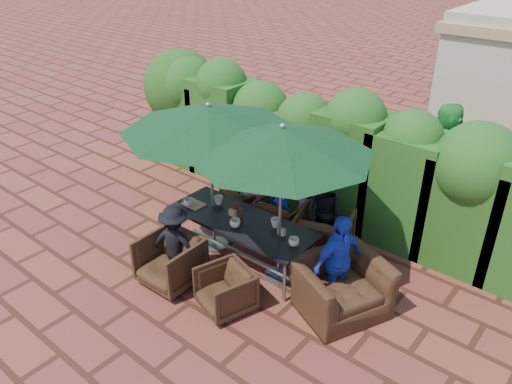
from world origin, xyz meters
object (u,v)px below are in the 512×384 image
Objects in this scene: umbrella_right at (282,141)px; chair_far_left at (246,201)px; dining_table at (241,224)px; chair_far_right at (323,233)px; umbrella_left at (209,119)px; chair_near_left at (170,259)px; chair_far_mid at (283,216)px; chair_near_right at (225,288)px; chair_end_right at (341,279)px.

umbrella_right reaches higher than chair_far_left.
chair_far_right is at bearing 45.38° from dining_table.
umbrella_left reaches higher than chair_near_left.
chair_far_right is (0.86, -0.07, 0.04)m from chair_far_mid.
dining_table is 1.66m from umbrella_left.
umbrella_right is at bearing 121.56° from chair_far_mid.
chair_far_mid is 1.12× the size of chair_near_right.
chair_far_right is at bearing 67.99° from chair_end_right.
umbrella_right is at bearing 42.84° from chair_near_left.
dining_table is 3.45× the size of chair_near_right.
chair_far_mid reaches higher than dining_table.
dining_table reaches higher than chair_near_right.
dining_table is at bearing 114.76° from chair_end_right.
umbrella_left is 3.04× the size of chair_far_right.
dining_table is 2.90× the size of chair_near_left.
chair_far_left is (-0.81, 1.03, -0.33)m from dining_table.
umbrella_left is 1.05× the size of umbrella_right.
dining_table is 1.77m from chair_end_right.
umbrella_left is 3.79× the size of chair_near_right.
chair_near_right is 0.59× the size of chair_end_right.
chair_end_right reaches higher than chair_near_right.
chair_far_left is at bearing -19.93° from chair_far_right.
chair_end_right is (2.40, -0.03, -1.70)m from umbrella_left.
chair_near_left is (-0.45, -1.07, -0.26)m from dining_table.
chair_near_left is at bearing 140.34° from chair_end_right.
chair_far_mid is 2.03m from chair_near_right.
umbrella_left reaches higher than chair_end_right.
chair_near_left is 2.47m from chair_end_right.
dining_table is 2.77× the size of chair_far_right.
chair_end_right is (1.72, -0.98, 0.12)m from chair_far_mid.
chair_near_left is 1.01m from chair_near_right.
umbrella_right reaches higher than chair_near_left.
chair_far_left is at bearing 128.04° from dining_table.
chair_end_right is (2.22, 1.08, 0.10)m from chair_near_left.
umbrella_left reaches higher than dining_table.
chair_far_left is at bearing -5.39° from chair_far_mid.
umbrella_right is (0.69, 0.04, 1.54)m from dining_table.
dining_table is 2.04× the size of chair_end_right.
chair_end_right is at bearing -1.61° from umbrella_right.
umbrella_right reaches higher than chair_far_right.
chair_end_right reaches higher than dining_table.
chair_far_right reaches higher than chair_far_mid.
umbrella_left is 2.44m from chair_near_right.
chair_far_mid reaches higher than chair_far_left.
chair_near_right is (0.55, -0.97, -0.33)m from dining_table.
chair_near_right is at bearing 153.57° from chair_end_right.
chair_far_left is 0.85m from chair_far_mid.
chair_near_left is at bearing -113.05° from dining_table.
chair_end_right reaches higher than chair_far_right.
chair_far_left is 1.01× the size of chair_near_right.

